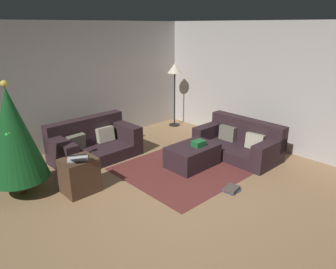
{
  "coord_description": "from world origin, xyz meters",
  "views": [
    {
      "loc": [
        -2.83,
        -2.96,
        2.52
      ],
      "look_at": [
        0.58,
        0.68,
        0.75
      ],
      "focal_mm": 33.23,
      "sensor_mm": 36.0,
      "label": 1
    }
  ],
  "objects_px": {
    "couch_right": "(240,142)",
    "tv_remote": "(197,143)",
    "side_table": "(80,175)",
    "gift_box": "(199,143)",
    "ottoman": "(192,156)",
    "laptop": "(77,157)",
    "christmas_tree": "(13,134)",
    "corner_lamp": "(175,73)",
    "couch_left": "(93,143)",
    "book_stack": "(232,189)"
  },
  "relations": [
    {
      "from": "couch_right",
      "to": "laptop",
      "type": "xyz_separation_m",
      "value": [
        -3.13,
        0.8,
        0.35
      ]
    },
    {
      "from": "gift_box",
      "to": "corner_lamp",
      "type": "relative_size",
      "value": 0.14
    },
    {
      "from": "ottoman",
      "to": "gift_box",
      "type": "bearing_deg",
      "value": -50.35
    },
    {
      "from": "christmas_tree",
      "to": "couch_right",
      "type": "bearing_deg",
      "value": -20.9
    },
    {
      "from": "couch_left",
      "to": "ottoman",
      "type": "xyz_separation_m",
      "value": [
        1.15,
        -1.62,
        -0.09
      ]
    },
    {
      "from": "corner_lamp",
      "to": "christmas_tree",
      "type": "bearing_deg",
      "value": -168.32
    },
    {
      "from": "couch_left",
      "to": "laptop",
      "type": "distance_m",
      "value": 1.47
    },
    {
      "from": "couch_right",
      "to": "tv_remote",
      "type": "distance_m",
      "value": 1.0
    },
    {
      "from": "couch_right",
      "to": "laptop",
      "type": "height_order",
      "value": "laptop"
    },
    {
      "from": "couch_left",
      "to": "christmas_tree",
      "type": "height_order",
      "value": "christmas_tree"
    },
    {
      "from": "side_table",
      "to": "gift_box",
      "type": "bearing_deg",
      "value": -17.05
    },
    {
      "from": "couch_left",
      "to": "christmas_tree",
      "type": "relative_size",
      "value": 0.93
    },
    {
      "from": "gift_box",
      "to": "tv_remote",
      "type": "height_order",
      "value": "gift_box"
    },
    {
      "from": "gift_box",
      "to": "tv_remote",
      "type": "bearing_deg",
      "value": 52.61
    },
    {
      "from": "gift_box",
      "to": "christmas_tree",
      "type": "bearing_deg",
      "value": 156.15
    },
    {
      "from": "couch_left",
      "to": "book_stack",
      "type": "bearing_deg",
      "value": 107.1
    },
    {
      "from": "ottoman",
      "to": "laptop",
      "type": "bearing_deg",
      "value": 166.29
    },
    {
      "from": "tv_remote",
      "to": "corner_lamp",
      "type": "distance_m",
      "value": 2.58
    },
    {
      "from": "couch_right",
      "to": "christmas_tree",
      "type": "bearing_deg",
      "value": 69.55
    },
    {
      "from": "couch_left",
      "to": "gift_box",
      "type": "distance_m",
      "value": 2.1
    },
    {
      "from": "ottoman",
      "to": "book_stack",
      "type": "relative_size",
      "value": 3.6
    },
    {
      "from": "christmas_tree",
      "to": "gift_box",
      "type": "bearing_deg",
      "value": -23.85
    },
    {
      "from": "christmas_tree",
      "to": "side_table",
      "type": "bearing_deg",
      "value": -40.3
    },
    {
      "from": "gift_box",
      "to": "christmas_tree",
      "type": "height_order",
      "value": "christmas_tree"
    },
    {
      "from": "couch_left",
      "to": "couch_right",
      "type": "relative_size",
      "value": 1.01
    },
    {
      "from": "ottoman",
      "to": "couch_left",
      "type": "bearing_deg",
      "value": 125.44
    },
    {
      "from": "ottoman",
      "to": "side_table",
      "type": "relative_size",
      "value": 1.67
    },
    {
      "from": "christmas_tree",
      "to": "side_table",
      "type": "xyz_separation_m",
      "value": [
        0.69,
        -0.59,
        -0.7
      ]
    },
    {
      "from": "couch_left",
      "to": "gift_box",
      "type": "height_order",
      "value": "couch_left"
    },
    {
      "from": "couch_right",
      "to": "side_table",
      "type": "xyz_separation_m",
      "value": [
        -3.1,
        0.86,
        0.01
      ]
    },
    {
      "from": "couch_left",
      "to": "book_stack",
      "type": "distance_m",
      "value": 2.87
    },
    {
      "from": "couch_left",
      "to": "side_table",
      "type": "bearing_deg",
      "value": 49.89
    },
    {
      "from": "christmas_tree",
      "to": "laptop",
      "type": "xyz_separation_m",
      "value": [
        0.66,
        -0.65,
        -0.36
      ]
    },
    {
      "from": "ottoman",
      "to": "side_table",
      "type": "height_order",
      "value": "side_table"
    },
    {
      "from": "laptop",
      "to": "couch_left",
      "type": "bearing_deg",
      "value": 51.57
    },
    {
      "from": "couch_right",
      "to": "tv_remote",
      "type": "height_order",
      "value": "couch_right"
    },
    {
      "from": "laptop",
      "to": "book_stack",
      "type": "height_order",
      "value": "laptop"
    },
    {
      "from": "ottoman",
      "to": "corner_lamp",
      "type": "xyz_separation_m",
      "value": [
        1.49,
        2.01,
        1.17
      ]
    },
    {
      "from": "couch_right",
      "to": "tv_remote",
      "type": "bearing_deg",
      "value": 70.8
    },
    {
      "from": "couch_left",
      "to": "ottoman",
      "type": "bearing_deg",
      "value": 124.26
    },
    {
      "from": "ottoman",
      "to": "corner_lamp",
      "type": "bearing_deg",
      "value": 53.42
    },
    {
      "from": "ottoman",
      "to": "christmas_tree",
      "type": "relative_size",
      "value": 0.53
    },
    {
      "from": "book_stack",
      "to": "corner_lamp",
      "type": "distance_m",
      "value": 3.8
    },
    {
      "from": "tv_remote",
      "to": "book_stack",
      "type": "height_order",
      "value": "tv_remote"
    },
    {
      "from": "couch_left",
      "to": "tv_remote",
      "type": "distance_m",
      "value": 2.06
    },
    {
      "from": "couch_left",
      "to": "corner_lamp",
      "type": "bearing_deg",
      "value": -172.75
    },
    {
      "from": "christmas_tree",
      "to": "tv_remote",
      "type": "bearing_deg",
      "value": -21.3
    },
    {
      "from": "christmas_tree",
      "to": "ottoman",
      "type": "bearing_deg",
      "value": -22.92
    },
    {
      "from": "ottoman",
      "to": "tv_remote",
      "type": "relative_size",
      "value": 5.88
    },
    {
      "from": "gift_box",
      "to": "side_table",
      "type": "bearing_deg",
      "value": 162.95
    }
  ]
}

